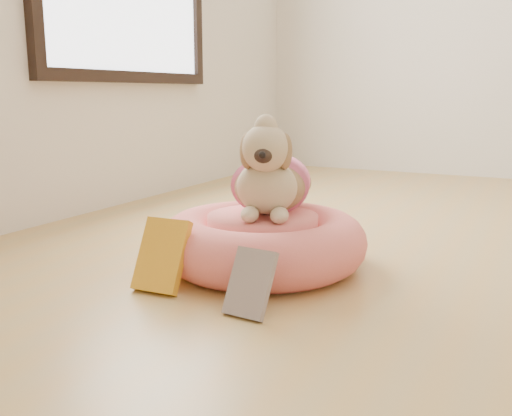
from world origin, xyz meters
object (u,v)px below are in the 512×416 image
at_px(pet_bed, 263,242).
at_px(dog, 270,163).
at_px(book_yellow, 162,255).
at_px(book_white, 250,283).

distance_m(pet_bed, dog, 0.27).
xyz_separation_m(book_yellow, book_white, (0.33, -0.05, -0.02)).
distance_m(pet_bed, book_yellow, 0.39).
xyz_separation_m(dog, book_yellow, (-0.18, -0.39, -0.25)).
height_order(pet_bed, book_white, pet_bed).
relative_size(pet_bed, book_yellow, 3.14).
height_order(pet_bed, dog, dog).
distance_m(dog, book_white, 0.54).
bearing_deg(book_white, dog, 113.76).
relative_size(dog, book_white, 2.52).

